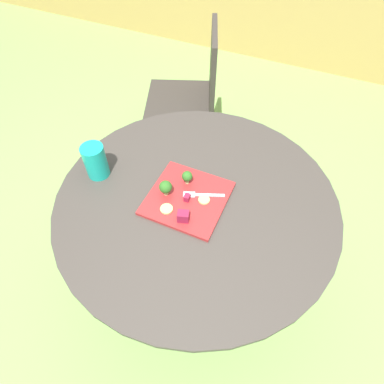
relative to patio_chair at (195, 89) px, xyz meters
The scene contains 12 objects.
ground_plane 1.19m from the patio_chair, 65.90° to the right, with size 12.00×12.00×0.00m, color #70994C.
patio_table 1.07m from the patio_chair, 65.90° to the right, with size 1.06×1.06×0.76m.
patio_chair is the anchor object (origin of this frame).
salad_plate 1.10m from the patio_chair, 67.71° to the right, with size 0.28×0.28×0.01m, color maroon.
drinking_glass 1.06m from the patio_chair, 88.28° to the right, with size 0.09×0.09×0.14m.
fork 1.09m from the patio_chair, 65.26° to the right, with size 0.15×0.07×0.00m.
broccoli_floret_0 1.10m from the patio_chair, 72.02° to the right, with size 0.05×0.05×0.06m.
broccoli_floret_1 1.04m from the patio_chair, 67.92° to the right, with size 0.04×0.04×0.06m.
cucumber_slice_0 1.12m from the patio_chair, 64.46° to the right, with size 0.04×0.04×0.01m, color #8EB766.
cucumber_slice_1 1.16m from the patio_chair, 71.39° to the right, with size 0.05×0.05×0.01m, color #8EB766.
beet_chunk_0 1.11m from the patio_chair, 67.76° to the right, with size 0.02×0.02×0.02m, color maroon.
beet_chunk_1 1.20m from the patio_chair, 68.11° to the right, with size 0.04×0.03×0.04m, color maroon.
Camera 1 is at (0.29, -0.70, 1.72)m, focal length 30.54 mm.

